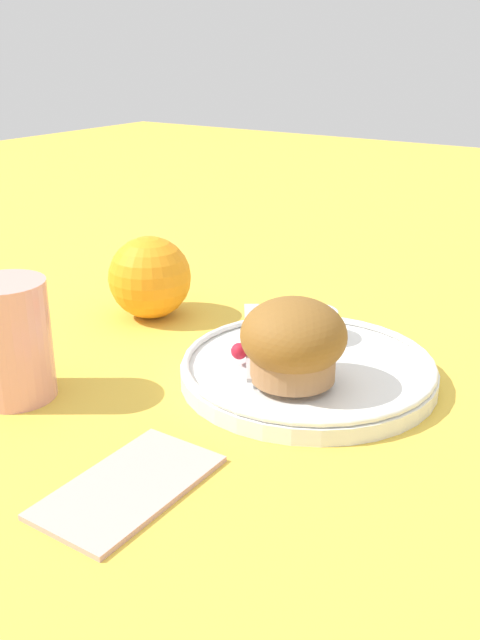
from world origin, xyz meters
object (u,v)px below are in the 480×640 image
at_px(orange_fruit, 150,277).
at_px(muffin, 297,343).
at_px(juice_glass, 11,340).
at_px(butter_knife, 254,338).

bearing_deg(orange_fruit, muffin, -110.17).
bearing_deg(juice_glass, butter_knife, -36.77).
relative_size(butter_knife, juice_glass, 1.51).
bearing_deg(muffin, juice_glass, 121.43).
relative_size(muffin, juice_glass, 0.85).
relative_size(butter_knife, orange_fruit, 1.74).
relative_size(muffin, orange_fruit, 0.98).
height_order(butter_knife, orange_fruit, orange_fruit).
height_order(orange_fruit, juice_glass, juice_glass).
bearing_deg(juice_glass, muffin, -58.57).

